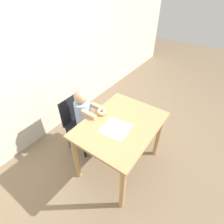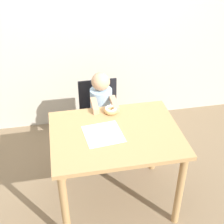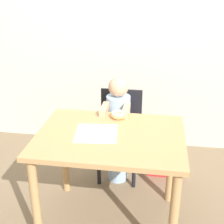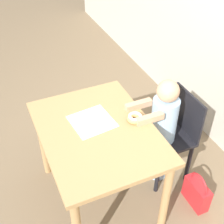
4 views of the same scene
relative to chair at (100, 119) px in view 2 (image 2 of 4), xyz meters
The scene contains 9 objects.
ground_plane 0.82m from the chair, 88.19° to the right, with size 12.00×12.00×0.00m, color #7A664C.
wall_back 1.05m from the chair, 88.18° to the left, with size 8.00×0.05×2.50m.
dining_table 0.71m from the chair, 88.19° to the right, with size 1.04×0.79×0.78m.
chair is the anchor object (origin of this frame).
child_figure 0.14m from the chair, 90.00° to the right, with size 0.23×0.41×1.02m.
donut 0.53m from the chair, 84.40° to the right, with size 0.12×0.12×0.05m.
napkin 0.76m from the chair, 96.63° to the right, with size 0.32×0.32×0.00m.
handbag 0.51m from the chair, ahead, with size 0.25×0.10×0.33m.
plate 0.76m from the chair, 91.98° to the right, with size 0.15×0.15×0.01m.
Camera 2 is at (-0.41, -1.92, 2.28)m, focal length 50.00 mm.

